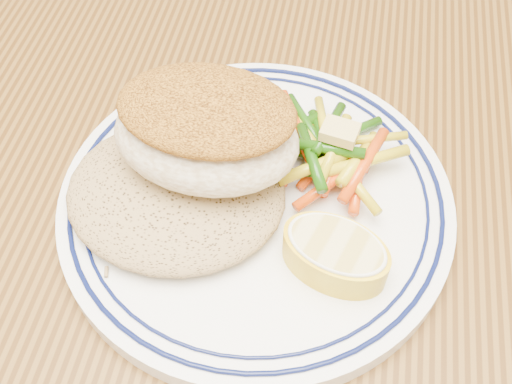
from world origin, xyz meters
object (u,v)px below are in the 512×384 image
Objects in this scene: lemon_wedge at (335,253)px; dining_table at (284,303)px; plate at (256,202)px; rice_pilaf at (176,189)px; fish_fillet at (206,130)px; vegetable_pile at (324,151)px.

dining_table is at bearing 136.32° from lemon_wedge.
rice_pilaf reaches higher than plate.
rice_pilaf is at bearing -130.10° from fish_fillet.
fish_fillet is at bearing 166.58° from plate.
vegetable_pile is at bearing 28.02° from rice_pilaf.
dining_table is 0.17m from fish_fillet.
dining_table is 10.84× the size of rice_pilaf.
rice_pilaf is 1.30× the size of vegetable_pile.
rice_pilaf is (-0.05, -0.01, 0.02)m from plate.
dining_table is 0.11m from plate.
rice_pilaf is at bearing 164.05° from lemon_wedge.
fish_fillet is 0.08m from vegetable_pile.
plate is 3.37× the size of lemon_wedge.
lemon_wedge is at bearing -43.68° from dining_table.
vegetable_pile is (0.04, 0.03, 0.02)m from plate.
vegetable_pile reaches higher than plate.
rice_pilaf is at bearing 179.19° from dining_table.
plate reaches higher than dining_table.
vegetable_pile reaches higher than lemon_wedge.
vegetable_pile is (0.07, 0.03, -0.04)m from fish_fillet.
lemon_wedge is (0.03, -0.03, 0.13)m from dining_table.
plate is at bearing -13.42° from fish_fillet.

